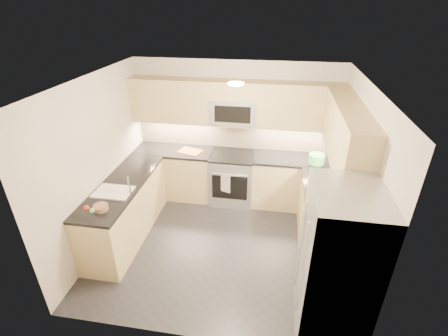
{
  "coord_description": "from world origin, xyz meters",
  "views": [
    {
      "loc": [
        0.69,
        -3.86,
        3.4
      ],
      "look_at": [
        0.0,
        0.35,
        1.15
      ],
      "focal_mm": 26.0,
      "sensor_mm": 36.0,
      "label": 1
    }
  ],
  "objects_px": {
    "gas_range": "(232,178)",
    "microwave": "(234,111)",
    "refrigerator": "(336,265)",
    "fruit_basket": "(101,208)",
    "utensil_bowl": "(317,159)",
    "cutting_board": "(190,151)"
  },
  "relations": [
    {
      "from": "gas_range",
      "to": "microwave",
      "type": "bearing_deg",
      "value": 90.0
    },
    {
      "from": "refrigerator",
      "to": "fruit_basket",
      "type": "height_order",
      "value": "refrigerator"
    },
    {
      "from": "gas_range",
      "to": "microwave",
      "type": "height_order",
      "value": "microwave"
    },
    {
      "from": "utensil_bowl",
      "to": "cutting_board",
      "type": "distance_m",
      "value": 2.2
    },
    {
      "from": "refrigerator",
      "to": "utensil_bowl",
      "type": "xyz_separation_m",
      "value": [
        -0.02,
        2.32,
        0.12
      ]
    },
    {
      "from": "gas_range",
      "to": "fruit_basket",
      "type": "xyz_separation_m",
      "value": [
        -1.46,
        -1.95,
        0.52
      ]
    },
    {
      "from": "gas_range",
      "to": "refrigerator",
      "type": "xyz_separation_m",
      "value": [
        1.45,
        -2.43,
        0.45
      ]
    },
    {
      "from": "gas_range",
      "to": "utensil_bowl",
      "type": "xyz_separation_m",
      "value": [
        1.43,
        -0.1,
        0.56
      ]
    },
    {
      "from": "gas_range",
      "to": "utensil_bowl",
      "type": "relative_size",
      "value": 3.39
    },
    {
      "from": "gas_range",
      "to": "cutting_board",
      "type": "bearing_deg",
      "value": -179.65
    },
    {
      "from": "utensil_bowl",
      "to": "fruit_basket",
      "type": "bearing_deg",
      "value": -147.38
    },
    {
      "from": "utensil_bowl",
      "to": "cutting_board",
      "type": "xyz_separation_m",
      "value": [
        -2.2,
        0.1,
        -0.07
      ]
    },
    {
      "from": "refrigerator",
      "to": "fruit_basket",
      "type": "relative_size",
      "value": 9.44
    },
    {
      "from": "microwave",
      "to": "fruit_basket",
      "type": "xyz_separation_m",
      "value": [
        -1.46,
        -2.08,
        -0.73
      ]
    },
    {
      "from": "microwave",
      "to": "fruit_basket",
      "type": "relative_size",
      "value": 3.99
    },
    {
      "from": "microwave",
      "to": "refrigerator",
      "type": "bearing_deg",
      "value": -60.38
    },
    {
      "from": "refrigerator",
      "to": "fruit_basket",
      "type": "distance_m",
      "value": 2.95
    },
    {
      "from": "utensil_bowl",
      "to": "microwave",
      "type": "bearing_deg",
      "value": 171.06
    },
    {
      "from": "refrigerator",
      "to": "cutting_board",
      "type": "bearing_deg",
      "value": 132.52
    },
    {
      "from": "gas_range",
      "to": "cutting_board",
      "type": "distance_m",
      "value": 0.91
    },
    {
      "from": "microwave",
      "to": "utensil_bowl",
      "type": "height_order",
      "value": "microwave"
    },
    {
      "from": "fruit_basket",
      "to": "utensil_bowl",
      "type": "bearing_deg",
      "value": 32.62
    }
  ]
}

